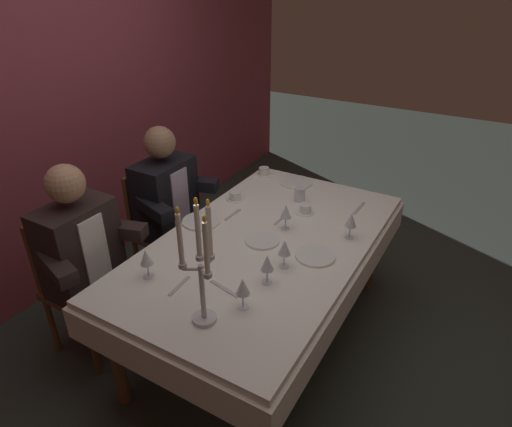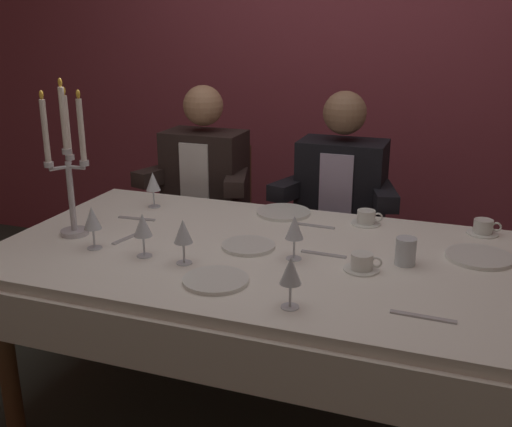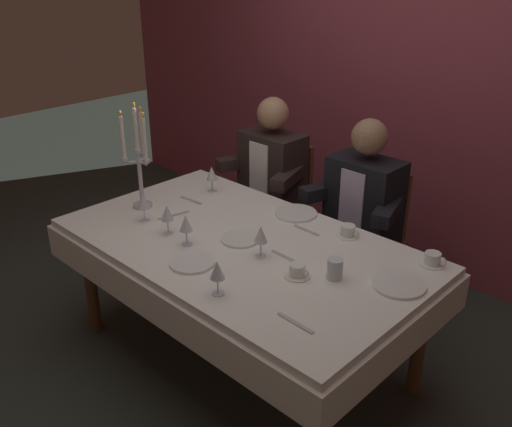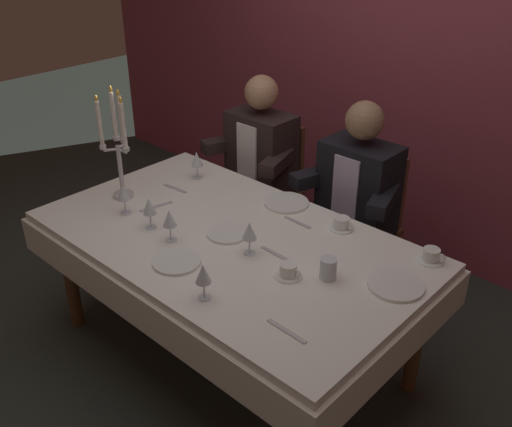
{
  "view_description": "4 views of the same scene",
  "coord_description": "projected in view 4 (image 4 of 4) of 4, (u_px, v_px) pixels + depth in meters",
  "views": [
    {
      "loc": [
        -1.91,
        -1.05,
        2.11
      ],
      "look_at": [
        0.09,
        0.12,
        0.84
      ],
      "focal_mm": 30.94,
      "sensor_mm": 36.0,
      "label": 1
    },
    {
      "loc": [
        0.73,
        -1.98,
        1.57
      ],
      "look_at": [
        -0.0,
        0.05,
        0.87
      ],
      "focal_mm": 42.22,
      "sensor_mm": 36.0,
      "label": 2
    },
    {
      "loc": [
        1.84,
        -1.8,
        2.09
      ],
      "look_at": [
        0.06,
        0.04,
        0.91
      ],
      "focal_mm": 39.81,
      "sensor_mm": 36.0,
      "label": 3
    },
    {
      "loc": [
        1.73,
        -1.67,
        2.18
      ],
      "look_at": [
        0.11,
        0.07,
        0.88
      ],
      "focal_mm": 40.69,
      "sensor_mm": 36.0,
      "label": 4
    }
  ],
  "objects": [
    {
      "name": "water_tumbler_0",
      "position": [
        328.0,
        269.0,
        2.47
      ],
      "size": [
        0.07,
        0.07,
        0.1
      ],
      "primitive_type": "cylinder",
      "color": "silver",
      "rests_on": "dining_table"
    },
    {
      "name": "candelabra",
      "position": [
        118.0,
        149.0,
        3.04
      ],
      "size": [
        0.15,
        0.17,
        0.62
      ],
      "color": "silver",
      "rests_on": "dining_table"
    },
    {
      "name": "coffee_cup_0",
      "position": [
        289.0,
        271.0,
        2.49
      ],
      "size": [
        0.13,
        0.12,
        0.06
      ],
      "color": "white",
      "rests_on": "dining_table"
    },
    {
      "name": "ground_plane",
      "position": [
        232.0,
        353.0,
        3.15
      ],
      "size": [
        12.0,
        12.0,
        0.0
      ],
      "primitive_type": "plane",
      "color": "#303731"
    },
    {
      "name": "seated_diner_1",
      "position": [
        359.0,
        187.0,
        3.28
      ],
      "size": [
        0.63,
        0.48,
        1.24
      ],
      "color": "brown",
      "rests_on": "ground_plane"
    },
    {
      "name": "wine_glass_1",
      "position": [
        249.0,
        231.0,
        2.61
      ],
      "size": [
        0.07,
        0.07,
        0.16
      ],
      "color": "silver",
      "rests_on": "dining_table"
    },
    {
      "name": "dinner_plate_0",
      "position": [
        228.0,
        233.0,
        2.81
      ],
      "size": [
        0.2,
        0.2,
        0.01
      ],
      "primitive_type": "cylinder",
      "color": "white",
      "rests_on": "dining_table"
    },
    {
      "name": "coffee_cup_1",
      "position": [
        431.0,
        256.0,
        2.6
      ],
      "size": [
        0.13,
        0.12,
        0.06
      ],
      "color": "white",
      "rests_on": "dining_table"
    },
    {
      "name": "back_wall",
      "position": [
        418.0,
        50.0,
        3.57
      ],
      "size": [
        6.0,
        0.12,
        2.7
      ],
      "primitive_type": "cube",
      "color": "#923A48",
      "rests_on": "ground_plane"
    },
    {
      "name": "dining_table",
      "position": [
        229.0,
        257.0,
        2.85
      ],
      "size": [
        1.94,
        1.14,
        0.74
      ],
      "color": "white",
      "rests_on": "ground_plane"
    },
    {
      "name": "dinner_plate_1",
      "position": [
        396.0,
        285.0,
        2.44
      ],
      "size": [
        0.24,
        0.24,
        0.01
      ],
      "primitive_type": "cylinder",
      "color": "white",
      "rests_on": "dining_table"
    },
    {
      "name": "dinner_plate_2",
      "position": [
        286.0,
        203.0,
        3.09
      ],
      "size": [
        0.24,
        0.24,
        0.01
      ],
      "primitive_type": "cylinder",
      "color": "white",
      "rests_on": "dining_table"
    },
    {
      "name": "knife_2",
      "position": [
        156.0,
        206.0,
        3.06
      ],
      "size": [
        0.06,
        0.19,
        0.01
      ],
      "primitive_type": "cube",
      "rotation": [
        0.0,
        0.0,
        1.36
      ],
      "color": "#B7B7BC",
      "rests_on": "dining_table"
    },
    {
      "name": "dinner_plate_3",
      "position": [
        177.0,
        261.0,
        2.59
      ],
      "size": [
        0.22,
        0.22,
        0.01
      ],
      "primitive_type": "cylinder",
      "color": "white",
      "rests_on": "dining_table"
    },
    {
      "name": "spoon_4",
      "position": [
        275.0,
        254.0,
        2.66
      ],
      "size": [
        0.17,
        0.02,
        0.01
      ],
      "primitive_type": "cube",
      "rotation": [
        0.0,
        0.0,
        -0.04
      ],
      "color": "#B7B7BC",
      "rests_on": "dining_table"
    },
    {
      "name": "fork_3",
      "position": [
        298.0,
        222.0,
        2.91
      ],
      "size": [
        0.17,
        0.02,
        0.01
      ],
      "primitive_type": "cube",
      "rotation": [
        0.0,
        0.0,
        -0.04
      ],
      "color": "#B7B7BC",
      "rests_on": "dining_table"
    },
    {
      "name": "knife_0",
      "position": [
        287.0,
        331.0,
        2.18
      ],
      "size": [
        0.19,
        0.02,
        0.01
      ],
      "primitive_type": "cube",
      "rotation": [
        0.0,
        0.0,
        -0.04
      ],
      "color": "#B7B7BC",
      "rests_on": "dining_table"
    },
    {
      "name": "coffee_cup_2",
      "position": [
        342.0,
        224.0,
        2.85
      ],
      "size": [
        0.13,
        0.12,
        0.06
      ],
      "color": "white",
      "rests_on": "dining_table"
    },
    {
      "name": "wine_glass_3",
      "position": [
        203.0,
        274.0,
        2.31
      ],
      "size": [
        0.07,
        0.07,
        0.16
      ],
      "color": "silver",
      "rests_on": "dining_table"
    },
    {
      "name": "wine_glass_4",
      "position": [
        149.0,
        207.0,
        2.82
      ],
      "size": [
        0.07,
        0.07,
        0.16
      ],
      "color": "silver",
      "rests_on": "dining_table"
    },
    {
      "name": "wine_glass_0",
      "position": [
        169.0,
        219.0,
        2.71
      ],
      "size": [
        0.07,
        0.07,
        0.16
      ],
      "color": "silver",
      "rests_on": "dining_table"
    },
    {
      "name": "fork_1",
      "position": [
        175.0,
        188.0,
        3.25
      ],
      "size": [
        0.17,
        0.03,
        0.01
      ],
      "primitive_type": "cube",
      "rotation": [
        0.0,
        0.0,
        0.08
      ],
      "color": "#B7B7BC",
      "rests_on": "dining_table"
    },
    {
      "name": "seated_diner_0",
      "position": [
        262.0,
        153.0,
        3.72
      ],
      "size": [
        0.63,
        0.48,
        1.24
      ],
      "color": "brown",
      "rests_on": "ground_plane"
    },
    {
      "name": "wine_glass_5",
      "position": [
        197.0,
        160.0,
        3.33
      ],
      "size": [
        0.07,
        0.07,
        0.16
      ],
      "color": "silver",
      "rests_on": "dining_table"
    },
    {
      "name": "wine_glass_2",
      "position": [
        124.0,
        193.0,
        2.95
      ],
      "size": [
        0.07,
        0.07,
        0.16
      ],
      "color": "silver",
      "rests_on": "dining_table"
    }
  ]
}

